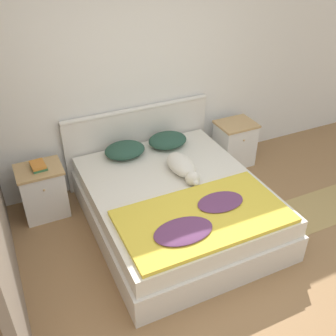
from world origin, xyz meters
TOP-DOWN VIEW (x-y plane):
  - ground_plane at (0.00, 0.00)m, footprint 16.00×16.00m
  - wall_back at (0.00, 2.13)m, footprint 9.00×0.06m
  - bed at (0.05, 1.01)m, footprint 1.73×2.05m
  - headboard at (0.05, 2.06)m, footprint 1.81×0.06m
  - nightstand_left at (-1.18, 1.79)m, footprint 0.48×0.40m
  - nightstand_right at (1.28, 1.79)m, footprint 0.48×0.40m
  - pillow_left at (-0.22, 1.80)m, footprint 0.46×0.37m
  - pillow_right at (0.32, 1.80)m, footprint 0.46×0.37m
  - quilt at (0.04, 0.45)m, footprint 1.54×0.85m
  - dog at (0.22, 1.20)m, footprint 0.25×0.66m
  - book_stack at (-1.17, 1.79)m, footprint 0.16×0.21m
  - rug at (1.69, 0.53)m, footprint 1.28×0.56m

SIDE VIEW (x-z plane):
  - ground_plane at x=0.00m, z-range 0.00..0.00m
  - rug at x=1.69m, z-range 0.00..0.00m
  - bed at x=0.05m, z-range 0.00..0.49m
  - nightstand_left at x=-1.18m, z-range 0.00..0.59m
  - nightstand_right at x=1.28m, z-range 0.00..0.59m
  - headboard at x=0.05m, z-range 0.02..0.96m
  - quilt at x=0.04m, z-range 0.48..0.55m
  - pillow_left at x=-0.22m, z-range 0.49..0.64m
  - pillow_right at x=0.32m, z-range 0.49..0.64m
  - dog at x=0.22m, z-range 0.49..0.66m
  - book_stack at x=-1.17m, z-range 0.59..0.65m
  - wall_back at x=0.00m, z-range 0.00..2.55m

